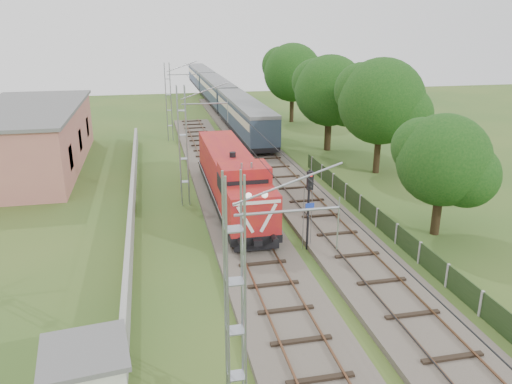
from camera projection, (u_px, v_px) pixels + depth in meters
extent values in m
plane|color=#2F551F|center=(270.00, 284.00, 23.58)|extent=(140.00, 140.00, 0.00)
cube|color=#6B6054|center=(242.00, 226.00, 30.02)|extent=(4.20, 70.00, 0.30)
cube|color=black|center=(242.00, 223.00, 29.96)|extent=(2.40, 70.00, 0.10)
cube|color=brown|center=(228.00, 223.00, 29.76)|extent=(0.08, 70.00, 0.05)
cube|color=brown|center=(256.00, 220.00, 30.10)|extent=(0.08, 70.00, 0.05)
cube|color=#6B6054|center=(271.00, 165.00, 43.06)|extent=(4.20, 80.00, 0.30)
cube|color=black|center=(272.00, 162.00, 42.99)|extent=(2.40, 80.00, 0.10)
cube|color=brown|center=(262.00, 162.00, 42.80)|extent=(0.08, 80.00, 0.05)
cube|color=brown|center=(281.00, 161.00, 43.14)|extent=(0.08, 80.00, 0.05)
cylinder|color=gray|center=(288.00, 211.00, 13.70)|extent=(3.00, 0.08, 0.08)
cylinder|color=gray|center=(204.00, 104.00, 32.23)|extent=(3.00, 0.08, 0.08)
cylinder|color=gray|center=(182.00, 75.00, 50.75)|extent=(3.00, 0.08, 0.08)
cylinder|color=black|center=(228.00, 123.00, 32.94)|extent=(0.03, 70.00, 0.03)
cylinder|color=black|center=(227.00, 103.00, 32.53)|extent=(0.03, 70.00, 0.03)
cube|color=#9E9E99|center=(133.00, 197.00, 33.17)|extent=(0.25, 40.00, 1.50)
cube|color=#B67162|center=(30.00, 139.00, 42.03)|extent=(8.00, 20.00, 5.00)
cube|color=#606060|center=(26.00, 108.00, 41.20)|extent=(8.40, 20.40, 0.25)
cube|color=black|center=(70.00, 157.00, 37.35)|extent=(0.10, 1.60, 1.80)
cube|color=black|center=(80.00, 140.00, 42.91)|extent=(0.10, 1.60, 1.80)
cube|color=black|center=(87.00, 127.00, 48.47)|extent=(0.10, 1.60, 1.80)
cube|color=black|center=(397.00, 234.00, 27.76)|extent=(0.05, 32.00, 1.15)
cube|color=#9E9E99|center=(312.00, 164.00, 41.66)|extent=(0.12, 0.12, 1.20)
cube|color=black|center=(232.00, 193.00, 33.26)|extent=(2.78, 15.76, 0.46)
cube|color=black|center=(247.00, 226.00, 28.63)|extent=(2.04, 3.34, 0.46)
cube|color=black|center=(221.00, 176.00, 38.07)|extent=(2.04, 3.34, 0.46)
cube|color=black|center=(256.00, 247.00, 26.16)|extent=(2.41, 0.23, 0.32)
cube|color=#AB2513|center=(252.00, 210.00, 26.62)|extent=(2.69, 2.32, 2.13)
sphere|color=white|center=(249.00, 196.00, 25.12)|extent=(0.33, 0.33, 0.33)
sphere|color=white|center=(265.00, 195.00, 25.29)|extent=(0.33, 0.33, 0.33)
cube|color=silver|center=(245.00, 220.00, 25.42)|extent=(0.93, 0.06, 1.55)
cube|color=silver|center=(268.00, 218.00, 25.66)|extent=(0.93, 0.06, 1.55)
cube|color=silver|center=(257.00, 203.00, 25.26)|extent=(2.50, 0.06, 0.17)
cube|color=#AB2513|center=(244.00, 190.00, 28.59)|extent=(2.78, 2.22, 2.97)
cube|color=black|center=(248.00, 188.00, 27.39)|extent=(2.32, 0.06, 0.83)
cube|color=#AB2513|center=(226.00, 164.00, 34.90)|extent=(2.60, 11.22, 2.41)
cylinder|color=black|center=(233.00, 155.00, 31.85)|extent=(0.41, 0.41, 0.37)
cylinder|color=gray|center=(242.00, 166.00, 27.33)|extent=(0.11, 0.11, 0.32)
cylinder|color=gray|center=(252.00, 165.00, 27.44)|extent=(0.11, 0.11, 0.32)
cube|color=black|center=(244.00, 128.00, 54.40)|extent=(2.73, 20.69, 0.47)
cube|color=#2F3C4F|center=(244.00, 115.00, 53.92)|extent=(2.82, 20.69, 2.54)
cube|color=beige|center=(244.00, 110.00, 53.77)|extent=(2.86, 19.86, 0.71)
cube|color=slate|center=(244.00, 102.00, 53.46)|extent=(2.87, 20.69, 0.33)
cube|color=black|center=(217.00, 100.00, 74.43)|extent=(2.73, 20.69, 0.47)
cube|color=#2F3C4F|center=(217.00, 90.00, 73.95)|extent=(2.82, 20.69, 2.54)
cube|color=beige|center=(217.00, 87.00, 73.80)|extent=(2.86, 19.86, 0.71)
cube|color=slate|center=(217.00, 80.00, 73.50)|extent=(2.87, 20.69, 0.33)
cube|color=black|center=(201.00, 84.00, 94.46)|extent=(2.73, 20.69, 0.47)
cube|color=#2F3C4F|center=(201.00, 76.00, 93.98)|extent=(2.82, 20.69, 2.54)
cube|color=beige|center=(201.00, 73.00, 93.83)|extent=(2.86, 19.86, 0.71)
cube|color=slate|center=(201.00, 68.00, 93.53)|extent=(2.87, 20.69, 0.33)
cylinder|color=black|center=(308.00, 211.00, 26.53)|extent=(0.13, 0.13, 4.52)
cube|color=black|center=(310.00, 181.00, 25.85)|extent=(0.33, 0.23, 1.00)
sphere|color=red|center=(311.00, 175.00, 25.65)|extent=(0.16, 0.16, 0.16)
sphere|color=black|center=(311.00, 181.00, 25.75)|extent=(0.16, 0.16, 0.16)
sphere|color=black|center=(311.00, 187.00, 25.85)|extent=(0.16, 0.16, 0.16)
cube|color=#1B35A3|center=(310.00, 206.00, 26.35)|extent=(0.50, 0.09, 0.36)
cube|color=#606060|center=(84.00, 352.00, 14.67)|extent=(2.81, 2.81, 0.17)
cylinder|color=#352916|center=(437.00, 208.00, 28.76)|extent=(0.51, 0.51, 3.18)
sphere|color=#0F380F|center=(443.00, 160.00, 27.84)|extent=(5.20, 5.20, 5.20)
sphere|color=#0F380F|center=(467.00, 175.00, 27.56)|extent=(3.64, 3.64, 3.64)
sphere|color=#0F380F|center=(421.00, 147.00, 28.32)|extent=(3.38, 3.38, 3.38)
cylinder|color=#352916|center=(378.00, 148.00, 40.64)|extent=(0.52, 0.52, 4.17)
sphere|color=#0F380F|center=(381.00, 101.00, 39.42)|extent=(6.83, 6.83, 6.83)
sphere|color=#0F380F|center=(402.00, 115.00, 39.05)|extent=(4.78, 4.78, 4.78)
sphere|color=#0F380F|center=(362.00, 90.00, 40.05)|extent=(4.44, 4.44, 4.44)
cylinder|color=#352916|center=(328.00, 129.00, 48.08)|extent=(0.64, 0.64, 4.07)
sphere|color=#0F380F|center=(330.00, 91.00, 46.90)|extent=(6.66, 6.66, 6.66)
sphere|color=#0F380F|center=(347.00, 102.00, 46.53)|extent=(4.66, 4.66, 4.66)
sphere|color=#0F380F|center=(314.00, 82.00, 47.51)|extent=(4.33, 4.33, 4.33)
cylinder|color=#352916|center=(292.00, 105.00, 62.12)|extent=(0.51, 0.51, 4.30)
sphere|color=#0F380F|center=(293.00, 73.00, 60.87)|extent=(7.04, 7.04, 7.04)
sphere|color=#0F380F|center=(306.00, 81.00, 60.49)|extent=(4.92, 4.92, 4.92)
sphere|color=#0F380F|center=(280.00, 65.00, 61.52)|extent=(4.57, 4.57, 4.57)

